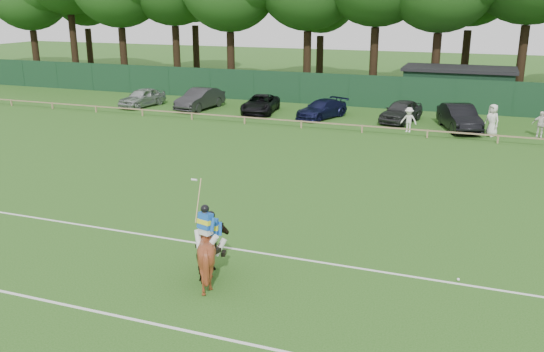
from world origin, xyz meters
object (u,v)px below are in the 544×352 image
at_px(horse_chestnut, 206,251).
at_px(spectator_left, 409,120).
at_px(spectator_mid, 540,124).
at_px(horse_dark, 212,253).
at_px(hatch_grey, 401,111).
at_px(spectator_right, 492,120).
at_px(suv_black, 260,104).
at_px(estate_black, 459,117).
at_px(sedan_grey, 200,99).
at_px(sedan_navy, 322,109).
at_px(polo_ball, 458,279).
at_px(utility_shed, 458,87).
at_px(sedan_silver, 142,97).

distance_m(horse_chestnut, spectator_left, 22.75).
distance_m(horse_chestnut, spectator_mid, 26.11).
bearing_deg(horse_dark, horse_chestnut, 75.35).
xyz_separation_m(horse_dark, hatch_grey, (2.01, 25.23, 0.02)).
bearing_deg(horse_chestnut, spectator_left, -80.97).
distance_m(horse_chestnut, spectator_right, 24.43).
height_order(suv_black, hatch_grey, hatch_grey).
bearing_deg(spectator_left, horse_dark, -91.04).
height_order(suv_black, spectator_right, spectator_right).
xyz_separation_m(hatch_grey, spectator_mid, (8.58, -1.73, 0.05)).
bearing_deg(estate_black, suv_black, 156.43).
xyz_separation_m(horse_dark, spectator_mid, (10.58, 23.50, 0.07)).
bearing_deg(horse_chestnut, sedan_grey, -46.12).
height_order(sedan_grey, spectator_mid, spectator_mid).
bearing_deg(sedan_navy, hatch_grey, 28.25).
relative_size(sedan_grey, spectator_left, 3.05).
xyz_separation_m(sedan_grey, spectator_mid, (23.69, -1.30, 0.01)).
relative_size(suv_black, spectator_right, 2.37).
xyz_separation_m(polo_ball, utility_shed, (-1.80, 30.79, 1.49)).
xyz_separation_m(sedan_silver, spectator_mid, (28.46, -0.76, 0.08)).
relative_size(horse_chestnut, utility_shed, 0.22).
bearing_deg(utility_shed, spectator_left, -102.13).
bearing_deg(spectator_left, spectator_right, 13.16).
bearing_deg(sedan_grey, spectator_right, 1.03).
distance_m(horse_chestnut, sedan_silver, 30.43).
height_order(estate_black, spectator_mid, estate_black).
height_order(sedan_silver, hatch_grey, hatch_grey).
height_order(horse_dark, estate_black, estate_black).
distance_m(sedan_silver, utility_shed, 24.69).
xyz_separation_m(sedan_navy, spectator_right, (11.27, -1.89, 0.35)).
height_order(suv_black, sedan_navy, suv_black).
distance_m(spectator_mid, spectator_right, 2.85).
relative_size(spectator_left, spectator_right, 0.79).
height_order(sedan_navy, polo_ball, sedan_navy).
xyz_separation_m(sedan_grey, spectator_right, (20.93, -2.03, 0.20)).
xyz_separation_m(spectator_right, polo_ball, (-0.80, -20.61, -0.94)).
height_order(spectator_mid, spectator_right, spectator_right).
distance_m(horse_chestnut, utility_shed, 33.73).
bearing_deg(utility_shed, sedan_grey, -156.03).
distance_m(estate_black, spectator_mid, 4.74).
bearing_deg(sedan_silver, sedan_navy, 11.90).
distance_m(spectator_left, utility_shed, 11.02).
bearing_deg(spectator_left, estate_black, 37.13).
distance_m(horse_dark, suv_black, 26.33).
distance_m(hatch_grey, utility_shed, 8.40).
bearing_deg(hatch_grey, horse_chestnut, -79.97).
bearing_deg(sedan_silver, polo_ball, -31.28).
distance_m(suv_black, sedan_navy, 4.80).
height_order(horse_chestnut, suv_black, horse_chestnut).
xyz_separation_m(estate_black, utility_shed, (-0.65, 9.00, 0.73)).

